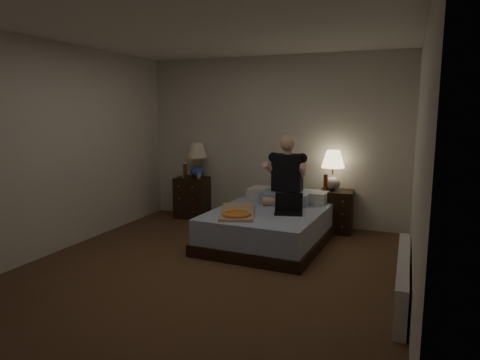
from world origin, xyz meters
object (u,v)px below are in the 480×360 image
at_px(water_bottle, 185,170).
at_px(laptop, 289,204).
at_px(bed, 269,226).
at_px(soda_can, 199,176).
at_px(beer_bottle_right, 326,183).
at_px(person, 287,170).
at_px(pizza_box, 236,215).
at_px(nightstand_left, 193,197).
at_px(lamp_right, 333,170).
at_px(nightstand_right, 336,211).
at_px(beer_bottle_left, 185,171).
at_px(radiator, 402,278).
at_px(lamp_left, 197,160).

bearing_deg(water_bottle, laptop, -25.20).
height_order(bed, soda_can, soda_can).
distance_m(beer_bottle_right, person, 0.62).
height_order(water_bottle, person, person).
relative_size(soda_can, pizza_box, 0.13).
xyz_separation_m(nightstand_left, lamp_right, (2.22, 0.00, 0.55)).
relative_size(nightstand_right, water_bottle, 2.36).
height_order(lamp_right, beer_bottle_left, lamp_right).
height_order(nightstand_right, radiator, nightstand_right).
relative_size(beer_bottle_left, laptop, 0.68).
height_order(beer_bottle_right, radiator, beer_bottle_right).
bearing_deg(nightstand_left, lamp_right, -5.29).
bearing_deg(lamp_right, person, -141.57).
bearing_deg(lamp_left, beer_bottle_left, -138.59).
relative_size(nightstand_right, person, 0.63).
height_order(pizza_box, radiator, pizza_box).
xyz_separation_m(nightstand_right, person, (-0.62, -0.41, 0.61)).
xyz_separation_m(person, radiator, (1.53, -1.60, -0.71)).
height_order(lamp_right, person, person).
height_order(lamp_left, lamp_right, lamp_left).
relative_size(nightstand_left, beer_bottle_right, 2.80).
bearing_deg(lamp_left, soda_can, -53.01).
bearing_deg(water_bottle, soda_can, 2.16).
bearing_deg(beer_bottle_left, soda_can, 10.57).
bearing_deg(beer_bottle_left, radiator, -30.33).
height_order(nightstand_right, person, person).
distance_m(soda_can, person, 1.56).
height_order(nightstand_right, beer_bottle_left, beer_bottle_left).
bearing_deg(bed, beer_bottle_right, 57.62).
bearing_deg(nightstand_right, beer_bottle_right, -160.54).
bearing_deg(beer_bottle_right, beer_bottle_left, -178.84).
relative_size(soda_can, person, 0.11).
bearing_deg(soda_can, beer_bottle_left, -169.43).
relative_size(nightstand_right, beer_bottle_right, 2.56).
bearing_deg(nightstand_left, beer_bottle_left, -118.94).
relative_size(bed, lamp_left, 3.16).
bearing_deg(nightstand_left, bed, -34.56).
xyz_separation_m(beer_bottle_left, radiator, (3.26, -1.91, -0.56)).
bearing_deg(beer_bottle_right, water_bottle, -179.65).
bearing_deg(lamp_left, laptop, -29.84).
relative_size(nightstand_right, soda_can, 5.90).
bearing_deg(nightstand_right, beer_bottle_left, 179.30).
relative_size(water_bottle, beer_bottle_right, 1.09).
height_order(soda_can, radiator, soda_can).
height_order(lamp_right, beer_bottle_right, lamp_right).
relative_size(water_bottle, soda_can, 2.50).
height_order(water_bottle, laptop, water_bottle).
bearing_deg(person, lamp_left, 163.05).
relative_size(pizza_box, radiator, 0.47).
distance_m(beer_bottle_right, radiator, 2.28).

